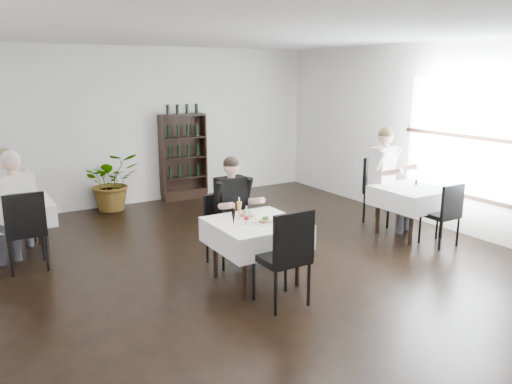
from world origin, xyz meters
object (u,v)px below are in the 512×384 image
Objects in this scene: potted_tree at (112,181)px; diner_main at (234,203)px; main_table at (256,233)px; wine_shelf at (183,158)px.

diner_main is (0.66, -3.53, 0.29)m from potted_tree.
potted_tree is 0.75× the size of diner_main.
main_table is at bearing -96.25° from diner_main.
wine_shelf is 1.52m from potted_tree.
diner_main reaches higher than main_table.
wine_shelf is at bearing 78.22° from main_table.
diner_main is at bearing 83.75° from main_table.
wine_shelf is 1.21× the size of diner_main.
main_table is at bearing -101.78° from wine_shelf.
main_table is 4.24m from potted_tree.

